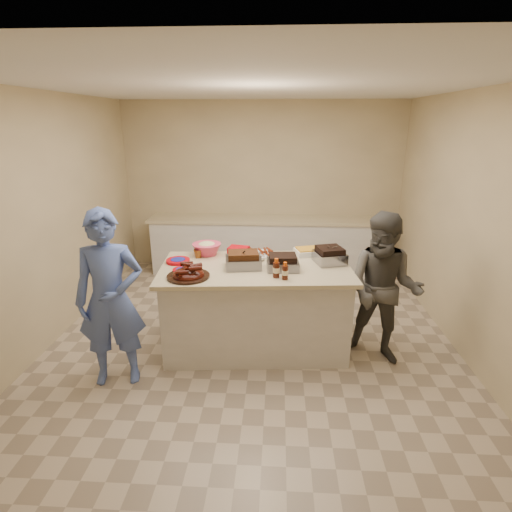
# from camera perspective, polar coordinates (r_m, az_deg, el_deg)

# --- Properties ---
(room) EXTENTS (4.50, 5.00, 2.70)m
(room) POSITION_cam_1_polar(r_m,az_deg,el_deg) (4.72, -0.48, -11.63)
(room) COLOR tan
(room) RESTS_ON ground
(back_counter) EXTENTS (3.60, 0.64, 0.90)m
(back_counter) POSITION_cam_1_polar(r_m,az_deg,el_deg) (6.56, 0.75, 1.60)
(back_counter) COLOR silver
(back_counter) RESTS_ON ground
(island) EXTENTS (2.06, 1.20, 0.94)m
(island) POSITION_cam_1_polar(r_m,az_deg,el_deg) (4.59, -0.04, -12.59)
(island) COLOR silver
(island) RESTS_ON ground
(rib_platter) EXTENTS (0.46, 0.46, 0.17)m
(rib_platter) POSITION_cam_1_polar(r_m,az_deg,el_deg) (3.95, -9.63, -3.00)
(rib_platter) COLOR #420E06
(rib_platter) RESTS_ON island
(pulled_pork_tray) EXTENTS (0.40, 0.32, 0.11)m
(pulled_pork_tray) POSITION_cam_1_polar(r_m,az_deg,el_deg) (4.15, -1.82, -1.64)
(pulled_pork_tray) COLOR #47230F
(pulled_pork_tray) RESTS_ON island
(brisket_tray) EXTENTS (0.34, 0.29, 0.10)m
(brisket_tray) POSITION_cam_1_polar(r_m,az_deg,el_deg) (4.11, 3.80, -1.89)
(brisket_tray) COLOR black
(brisket_tray) RESTS_ON island
(roasting_pan) EXTENTS (0.37, 0.37, 0.12)m
(roasting_pan) POSITION_cam_1_polar(r_m,az_deg,el_deg) (4.36, 10.40, -0.95)
(roasting_pan) COLOR gray
(roasting_pan) RESTS_ON island
(coleslaw_bowl) EXTENTS (0.35, 0.35, 0.22)m
(coleslaw_bowl) POSITION_cam_1_polar(r_m,az_deg,el_deg) (4.58, -7.00, 0.19)
(coleslaw_bowl) COLOR #D33A5A
(coleslaw_bowl) RESTS_ON island
(sausage_plate) EXTENTS (0.41, 0.41, 0.05)m
(sausage_plate) POSITION_cam_1_polar(r_m,az_deg,el_deg) (4.54, 0.67, 0.19)
(sausage_plate) COLOR silver
(sausage_plate) RESTS_ON island
(mac_cheese_dish) EXTENTS (0.35, 0.30, 0.08)m
(mac_cheese_dish) POSITION_cam_1_polar(r_m,az_deg,el_deg) (4.59, 7.56, 0.21)
(mac_cheese_dish) COLOR gold
(mac_cheese_dish) RESTS_ON island
(bbq_bottle_a) EXTENTS (0.06, 0.06, 0.17)m
(bbq_bottle_a) POSITION_cam_1_polar(r_m,az_deg,el_deg) (3.86, 4.15, -3.32)
(bbq_bottle_a) COLOR #39140A
(bbq_bottle_a) RESTS_ON island
(bbq_bottle_b) EXTENTS (0.07, 0.07, 0.19)m
(bbq_bottle_b) POSITION_cam_1_polar(r_m,az_deg,el_deg) (3.90, 2.89, -3.05)
(bbq_bottle_b) COLOR #39140A
(bbq_bottle_b) RESTS_ON island
(mustard_bottle) EXTENTS (0.05, 0.05, 0.11)m
(mustard_bottle) POSITION_cam_1_polar(r_m,az_deg,el_deg) (4.26, -1.93, -1.10)
(mustard_bottle) COLOR #E69B00
(mustard_bottle) RESTS_ON island
(sauce_bowl) EXTENTS (0.15, 0.06, 0.15)m
(sauce_bowl) POSITION_cam_1_polar(r_m,az_deg,el_deg) (4.36, 0.33, -0.63)
(sauce_bowl) COLOR silver
(sauce_bowl) RESTS_ON island
(plate_stack_large) EXTENTS (0.27, 0.27, 0.03)m
(plate_stack_large) POSITION_cam_1_polar(r_m,az_deg,el_deg) (4.39, -11.07, -0.87)
(plate_stack_large) COLOR #A7030B
(plate_stack_large) RESTS_ON island
(plate_stack_small) EXTENTS (0.21, 0.21, 0.03)m
(plate_stack_small) POSITION_cam_1_polar(r_m,az_deg,el_deg) (4.11, -10.50, -2.19)
(plate_stack_small) COLOR #A7030B
(plate_stack_small) RESTS_ON island
(plastic_cup) EXTENTS (0.11, 0.10, 0.10)m
(plastic_cup) POSITION_cam_1_polar(r_m,az_deg,el_deg) (4.49, -8.23, -0.22)
(plastic_cup) COLOR brown
(plastic_cup) RESTS_ON island
(basket_stack) EXTENTS (0.25, 0.20, 0.11)m
(basket_stack) POSITION_cam_1_polar(r_m,az_deg,el_deg) (4.50, -2.51, -0.02)
(basket_stack) COLOR #A7030B
(basket_stack) RESTS_ON island
(guest_blue) EXTENTS (0.96, 1.77, 0.40)m
(guest_blue) POSITION_cam_1_polar(r_m,az_deg,el_deg) (4.29, -18.78, -16.15)
(guest_blue) COLOR #4E67B6
(guest_blue) RESTS_ON ground
(guest_gray) EXTENTS (1.32, 1.74, 0.59)m
(guest_gray) POSITION_cam_1_polar(r_m,az_deg,el_deg) (4.56, 16.72, -13.71)
(guest_gray) COLOR #504D48
(guest_gray) RESTS_ON ground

